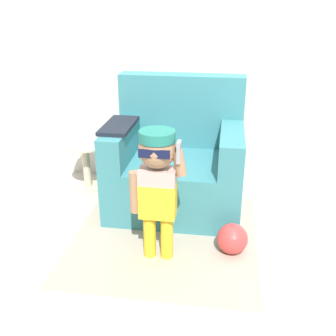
# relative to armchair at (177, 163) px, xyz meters

# --- Properties ---
(ground_plane) EXTENTS (10.00, 10.00, 0.00)m
(ground_plane) POSITION_rel_armchair_xyz_m (0.19, -0.08, -0.36)
(ground_plane) COLOR #ADA89E
(wall_back) EXTENTS (10.00, 0.05, 2.60)m
(wall_back) POSITION_rel_armchair_xyz_m (0.19, 0.52, 0.94)
(wall_back) COLOR silver
(wall_back) RESTS_ON ground_plane
(armchair) EXTENTS (1.06, 0.86, 1.03)m
(armchair) POSITION_rel_armchair_xyz_m (0.00, 0.00, 0.00)
(armchair) COLOR teal
(armchair) RESTS_ON ground_plane
(person_child) EXTENTS (0.36, 0.27, 0.89)m
(person_child) POSITION_rel_armchair_xyz_m (-0.02, -0.78, 0.23)
(person_child) COLOR gold
(person_child) RESTS_ON ground_plane
(side_table) EXTENTS (0.38, 0.38, 0.43)m
(side_table) POSITION_rel_armchair_xyz_m (-0.84, 0.15, -0.10)
(side_table) COLOR beige
(side_table) RESTS_ON ground_plane
(rug) EXTENTS (1.31, 1.37, 0.01)m
(rug) POSITION_rel_armchair_xyz_m (-0.01, -0.52, -0.36)
(rug) COLOR #9E9384
(rug) RESTS_ON ground_plane
(toy_ball) EXTENTS (0.21, 0.21, 0.21)m
(toy_ball) POSITION_rel_armchair_xyz_m (0.47, -0.65, -0.26)
(toy_ball) COLOR #D13838
(toy_ball) RESTS_ON ground_plane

